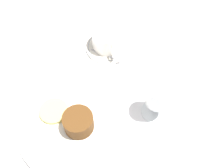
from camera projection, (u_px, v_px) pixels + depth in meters
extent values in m
plane|color=white|center=(81.00, 131.00, 0.67)|extent=(3.00, 3.00, 0.00)
cylinder|color=white|center=(73.00, 125.00, 0.68)|extent=(0.28, 0.28, 0.01)
torus|color=#999EA8|center=(72.00, 124.00, 0.67)|extent=(0.26, 0.26, 0.00)
cylinder|color=white|center=(108.00, 47.00, 0.83)|extent=(0.14, 0.14, 0.01)
torus|color=#999EA8|center=(108.00, 46.00, 0.83)|extent=(0.13, 0.13, 0.00)
cylinder|color=white|center=(109.00, 38.00, 0.80)|extent=(0.10, 0.10, 0.06)
cylinder|color=#9E7A4C|center=(109.00, 37.00, 0.80)|extent=(0.09, 0.09, 0.05)
torus|color=white|center=(114.00, 51.00, 0.77)|extent=(0.04, 0.01, 0.04)
cube|color=silver|center=(103.00, 54.00, 0.81)|extent=(0.06, 0.06, 0.00)
ellipsoid|color=silver|center=(119.00, 60.00, 0.79)|extent=(0.03, 0.03, 0.00)
cylinder|color=silver|center=(154.00, 110.00, 0.71)|extent=(0.07, 0.07, 0.01)
cylinder|color=silver|center=(156.00, 105.00, 0.68)|extent=(0.01, 0.01, 0.05)
cylinder|color=silver|center=(159.00, 94.00, 0.64)|extent=(0.06, 0.06, 0.06)
cylinder|color=#470A14|center=(158.00, 96.00, 0.64)|extent=(0.05, 0.05, 0.03)
cylinder|color=#563314|center=(80.00, 122.00, 0.65)|extent=(0.08, 0.08, 0.05)
cylinder|color=#EFE075|center=(55.00, 111.00, 0.69)|extent=(0.08, 0.08, 0.01)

